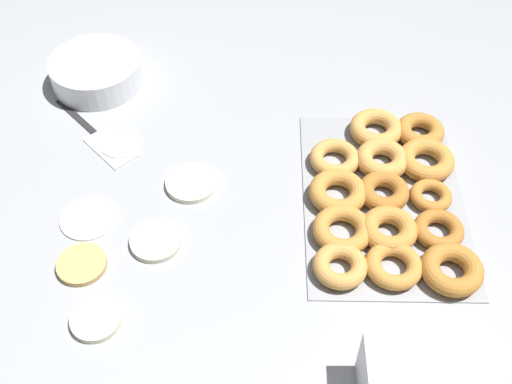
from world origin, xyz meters
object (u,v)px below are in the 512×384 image
pancake_2 (191,183)px  donut_tray (387,196)px  pancake_4 (82,264)px  pancake_0 (96,320)px  pancake_1 (156,241)px  pancake_3 (120,143)px  batter_bowl (96,72)px  spatula (103,140)px  pancake_5 (88,217)px

pancake_2 → donut_tray: 0.38m
pancake_4 → pancake_0: bearing=-157.8°
pancake_1 → pancake_0: bearing=153.9°
pancake_3 → batter_bowl: size_ratio=0.40×
spatula → pancake_5: bearing=-41.4°
pancake_2 → spatula: size_ratio=0.47×
pancake_5 → batter_bowl: (0.40, 0.05, 0.03)m
pancake_1 → pancake_4: bearing=113.3°
spatula → pancake_2: bearing=14.5°
pancake_0 → pancake_3: size_ratio=1.03×
pancake_1 → donut_tray: bearing=-76.4°
pancake_3 → spatula: bearing=73.0°
pancake_0 → batter_bowl: (0.61, 0.10, 0.03)m
pancake_5 → pancake_3: bearing=-8.6°
pancake_3 → spatula: 0.04m
pancake_4 → pancake_5: 0.11m
pancake_3 → pancake_5: (-0.20, 0.03, -0.00)m
pancake_1 → pancake_5: bearing=68.1°
pancake_0 → batter_bowl: 0.62m
pancake_3 → pancake_5: 0.20m
pancake_3 → donut_tray: donut_tray is taller
batter_bowl → pancake_4: bearing=-173.2°
pancake_4 → donut_tray: (0.16, -0.55, 0.01)m
pancake_2 → spatula: bearing=58.4°
pancake_0 → pancake_4: (0.11, 0.04, -0.00)m
pancake_5 → batter_bowl: 0.40m
pancake_3 → pancake_5: bearing=171.4°
pancake_3 → pancake_4: pancake_4 is taller
pancake_1 → spatula: bearing=28.6°
pancake_1 → pancake_4: size_ratio=1.06×
pancake_1 → batter_bowl: (0.45, 0.18, 0.03)m
batter_bowl → donut_tray: bearing=-119.6°
pancake_3 → donut_tray: size_ratio=0.18×
donut_tray → spatula: size_ratio=2.14×
pancake_5 → donut_tray: (0.05, -0.56, 0.01)m
pancake_4 → donut_tray: size_ratio=0.19×
pancake_3 → batter_bowl: 0.22m
pancake_0 → batter_bowl: batter_bowl is taller
pancake_0 → pancake_3: bearing=3.3°
pancake_2 → batter_bowl: bearing=37.5°
pancake_1 → donut_tray: size_ratio=0.20×
pancake_5 → batter_bowl: bearing=7.3°
pancake_4 → pancake_3: bearing=-3.9°
pancake_0 → pancake_2: 0.33m
pancake_2 → pancake_4: 0.26m
donut_tray → spatula: 0.59m
spatula → pancake_1: bearing=-15.3°
pancake_4 → batter_bowl: batter_bowl is taller
pancake_1 → pancake_5: pancake_1 is taller
pancake_0 → donut_tray: bearing=-62.4°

